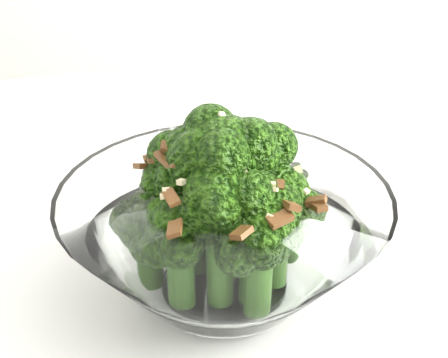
{
  "coord_description": "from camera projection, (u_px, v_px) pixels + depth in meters",
  "views": [
    {
      "loc": [
        0.28,
        -0.42,
        1.05
      ],
      "look_at": [
        0.25,
        -0.06,
        0.85
      ],
      "focal_mm": 50.0,
      "sensor_mm": 36.0,
      "label": 1
    }
  ],
  "objects": [
    {
      "name": "broccoli_dish",
      "position": [
        225.0,
        229.0,
        0.43
      ],
      "size": [
        0.23,
        0.23,
        0.14
      ],
      "color": "white",
      "rests_on": "table"
    }
  ]
}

